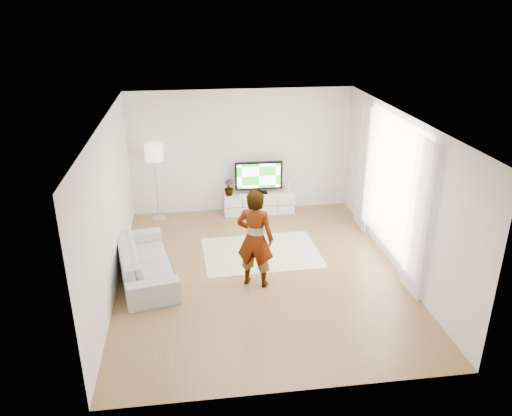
{
  "coord_description": "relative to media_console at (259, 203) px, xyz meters",
  "views": [
    {
      "loc": [
        -1.13,
        -7.81,
        4.58
      ],
      "look_at": [
        -0.02,
        0.4,
        1.1
      ],
      "focal_mm": 35.0,
      "sensor_mm": 36.0,
      "label": 1
    }
  ],
  "objects": [
    {
      "name": "curtain_far",
      "position": [
        2.03,
        -1.16,
        1.12
      ],
      "size": [
        0.04,
        0.7,
        2.6
      ],
      "primitive_type": "cube",
      "color": "white",
      "rests_on": "floor"
    },
    {
      "name": "sofa",
      "position": [
        -2.4,
        -2.64,
        0.09
      ],
      "size": [
        1.26,
        2.31,
        0.64
      ],
      "primitive_type": "imported",
      "rotation": [
        0.0,
        0.0,
        1.77
      ],
      "color": "#A5A5A1",
      "rests_on": "floor"
    },
    {
      "name": "wall_right",
      "position": [
        2.13,
        -2.76,
        1.17
      ],
      "size": [
        0.02,
        6.0,
        2.8
      ],
      "primitive_type": "cube",
      "color": "silver",
      "rests_on": "floor"
    },
    {
      "name": "media_console",
      "position": [
        0.0,
        0.0,
        0.0
      ],
      "size": [
        1.62,
        0.46,
        0.46
      ],
      "color": "white",
      "rests_on": "floor"
    },
    {
      "name": "television",
      "position": [
        -0.0,
        0.03,
        0.64
      ],
      "size": [
        1.09,
        0.21,
        0.76
      ],
      "color": "black",
      "rests_on": "media_console"
    },
    {
      "name": "floor_lamp",
      "position": [
        -2.29,
        -0.06,
        1.25
      ],
      "size": [
        0.39,
        0.39,
        1.75
      ],
      "color": "silver",
      "rests_on": "floor"
    },
    {
      "name": "game_console",
      "position": [
        0.71,
        -0.0,
        0.34
      ],
      "size": [
        0.08,
        0.16,
        0.22
      ],
      "rotation": [
        0.0,
        0.0,
        -0.22
      ],
      "color": "white",
      "rests_on": "media_console"
    },
    {
      "name": "wall_front",
      "position": [
        -0.37,
        -5.76,
        1.17
      ],
      "size": [
        5.0,
        0.02,
        2.8
      ],
      "primitive_type": "cube",
      "color": "silver",
      "rests_on": "floor"
    },
    {
      "name": "wall_left",
      "position": [
        -2.87,
        -2.76,
        1.17
      ],
      "size": [
        0.02,
        6.0,
        2.8
      ],
      "primitive_type": "cube",
      "color": "silver",
      "rests_on": "floor"
    },
    {
      "name": "potted_plant",
      "position": [
        -0.69,
        0.0,
        0.41
      ],
      "size": [
        0.25,
        0.25,
        0.37
      ],
      "primitive_type": "imported",
      "rotation": [
        0.0,
        0.0,
        -0.26
      ],
      "color": "#3F7238",
      "rests_on": "media_console"
    },
    {
      "name": "wall_back",
      "position": [
        -0.37,
        0.24,
        1.17
      ],
      "size": [
        5.0,
        0.02,
        2.8
      ],
      "primitive_type": "cube",
      "color": "silver",
      "rests_on": "floor"
    },
    {
      "name": "rug",
      "position": [
        -0.24,
        -2.02,
        -0.22
      ],
      "size": [
        2.29,
        1.69,
        0.01
      ],
      "primitive_type": "cube",
      "rotation": [
        0.0,
        0.0,
        0.04
      ],
      "color": "#EEE5CB",
      "rests_on": "floor"
    },
    {
      "name": "curtain_near",
      "position": [
        2.03,
        -3.76,
        1.12
      ],
      "size": [
        0.04,
        0.7,
        2.6
      ],
      "primitive_type": "cube",
      "color": "white",
      "rests_on": "floor"
    },
    {
      "name": "floor",
      "position": [
        -0.37,
        -2.76,
        -0.23
      ],
      "size": [
        6.0,
        6.0,
        0.0
      ],
      "primitive_type": "plane",
      "color": "#A77D4B",
      "rests_on": "ground"
    },
    {
      "name": "window",
      "position": [
        2.11,
        -2.46,
        1.22
      ],
      "size": [
        0.01,
        2.6,
        2.5
      ],
      "primitive_type": "cube",
      "color": "white",
      "rests_on": "wall_right"
    },
    {
      "name": "player",
      "position": [
        -0.51,
        -3.15,
        0.65
      ],
      "size": [
        0.75,
        0.63,
        1.74
      ],
      "primitive_type": "imported",
      "rotation": [
        0.0,
        0.0,
        2.74
      ],
      "color": "#334772",
      "rests_on": "rug"
    },
    {
      "name": "ceiling",
      "position": [
        -0.37,
        -2.76,
        2.57
      ],
      "size": [
        6.0,
        6.0,
        0.0
      ],
      "primitive_type": "plane",
      "color": "white",
      "rests_on": "wall_back"
    }
  ]
}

